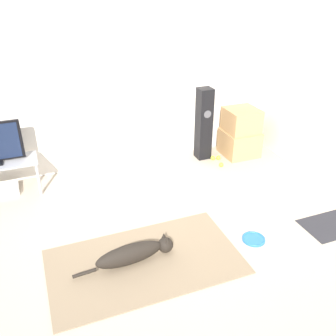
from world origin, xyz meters
TOP-DOWN VIEW (x-y plane):
  - ground_plane at (0.00, 0.00)m, footprint 12.00×12.00m
  - wall_back at (0.00, 2.10)m, footprint 8.00×0.06m
  - area_rug at (-0.07, -0.09)m, footprint 1.86×1.06m
  - dog at (-0.16, -0.05)m, footprint 1.02×0.23m
  - frisbee at (1.11, -0.19)m, footprint 0.24×0.24m
  - cardboard_box_lower at (2.03, 1.68)m, footprint 0.50×0.50m
  - cardboard_box_upper at (2.04, 1.69)m, footprint 0.46×0.46m
  - floor_speaker at (1.46, 1.79)m, footprint 0.20×0.20m
  - tennis_ball_by_boxes at (1.57, 1.64)m, footprint 0.07×0.07m
  - tennis_ball_near_speaker at (1.58, 1.40)m, footprint 0.07×0.07m
  - tennis_ball_loose_on_carpet at (1.65, 1.62)m, footprint 0.07×0.07m
  - game_console at (-1.31, 1.79)m, footprint 0.28×0.28m
  - door_mat at (2.09, -0.29)m, footprint 0.71×0.45m

SIDE VIEW (x-z plane):
  - ground_plane at x=0.00m, z-range 0.00..0.00m
  - door_mat at x=2.09m, z-range 0.00..0.01m
  - area_rug at x=-0.07m, z-range 0.00..0.01m
  - frisbee at x=1.11m, z-range 0.00..0.03m
  - tennis_ball_by_boxes at x=1.57m, z-range 0.00..0.07m
  - tennis_ball_near_speaker at x=1.58m, z-range 0.00..0.07m
  - tennis_ball_loose_on_carpet at x=1.65m, z-range 0.00..0.07m
  - game_console at x=-1.31m, z-range 0.00..0.08m
  - dog at x=-0.16m, z-range 0.01..0.21m
  - cardboard_box_lower at x=2.03m, z-range 0.00..0.38m
  - floor_speaker at x=1.46m, z-range 0.00..1.07m
  - cardboard_box_upper at x=2.04m, z-range 0.38..0.72m
  - wall_back at x=0.00m, z-range 0.00..2.55m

